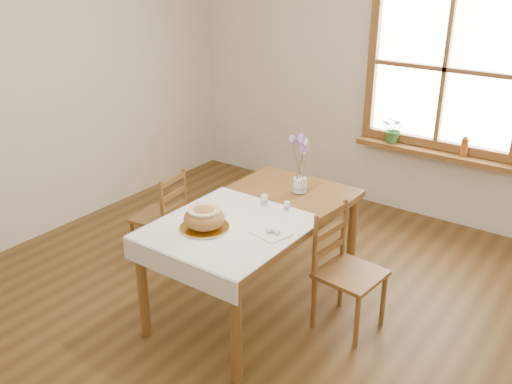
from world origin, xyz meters
TOP-DOWN VIEW (x-y plane):
  - ground at (0.00, 0.00)m, footprint 5.00×5.00m
  - room_walls at (0.00, 0.00)m, footprint 4.60×5.10m
  - window at (0.50, 2.47)m, footprint 1.46×0.08m
  - window_sill at (0.50, 2.40)m, footprint 1.46×0.20m
  - dining_table at (0.00, 0.30)m, footprint 0.90×1.60m
  - table_linen at (0.00, -0.00)m, footprint 0.91×0.99m
  - chair_left at (-1.05, 0.38)m, footprint 0.44×0.42m
  - chair_right at (0.68, 0.45)m, footprint 0.45×0.44m
  - bread_plate at (-0.11, -0.12)m, footprint 0.38×0.38m
  - bread_loaf at (-0.11, -0.12)m, footprint 0.27×0.27m
  - egg_napkin at (0.27, 0.08)m, footprint 0.28×0.25m
  - eggs at (0.27, 0.08)m, footprint 0.21×0.20m
  - salt_shaker at (0.00, 0.39)m, footprint 0.05×0.05m
  - pepper_shaker at (0.18, 0.41)m, footprint 0.05×0.05m
  - flower_vase at (0.07, 0.76)m, footprint 0.10×0.10m
  - lavender_bouquet at (0.07, 0.76)m, footprint 0.17×0.17m
  - potted_plant at (0.11, 2.40)m, footprint 0.30×0.32m
  - amber_bottle at (0.78, 2.40)m, footprint 0.08×0.08m

SIDE VIEW (x-z plane):
  - ground at x=0.00m, z-range 0.00..0.00m
  - chair_left at x=-1.05m, z-range 0.00..0.79m
  - chair_right at x=0.68m, z-range 0.00..0.86m
  - dining_table at x=0.00m, z-range 0.29..1.04m
  - window_sill at x=0.50m, z-range 0.66..0.71m
  - table_linen at x=0.00m, z-range 0.75..0.76m
  - egg_napkin at x=0.27m, z-range 0.76..0.77m
  - bread_plate at x=-0.11m, z-range 0.76..0.78m
  - eggs at x=0.27m, z-range 0.77..0.81m
  - pepper_shaker at x=0.18m, z-range 0.76..0.84m
  - flower_vase at x=0.07m, z-range 0.75..0.86m
  - salt_shaker at x=0.00m, z-range 0.76..0.85m
  - amber_bottle at x=0.78m, z-range 0.71..0.90m
  - potted_plant at x=0.11m, z-range 0.71..0.91m
  - bread_loaf at x=-0.11m, z-range 0.78..0.92m
  - lavender_bouquet at x=0.07m, z-range 0.86..1.19m
  - window at x=0.50m, z-range 0.72..2.18m
  - room_walls at x=0.00m, z-range 0.38..3.03m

